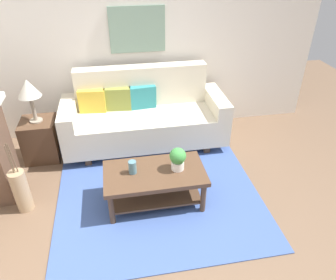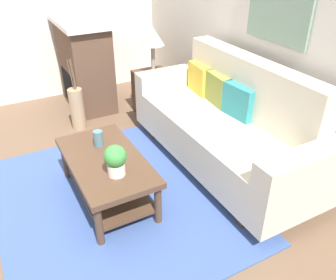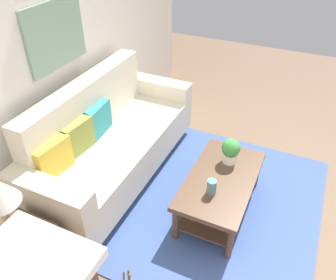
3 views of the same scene
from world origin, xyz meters
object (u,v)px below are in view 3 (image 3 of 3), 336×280
at_px(framed_painting, 56,35).
at_px(couch, 111,142).
at_px(throw_pillow_mustard, 53,158).
at_px(throw_pillow_olive, 77,137).
at_px(tabletop_vase, 212,187).
at_px(side_table, 24,259).
at_px(potted_plant_tabletop, 231,150).
at_px(throw_pillow_teal, 98,119).
at_px(coffee_table, 220,187).

bearing_deg(framed_painting, couch, -90.00).
relative_size(throw_pillow_mustard, throw_pillow_olive, 1.00).
height_order(tabletop_vase, side_table, tabletop_vase).
xyz_separation_m(throw_pillow_olive, side_table, (-1.07, -0.22, -0.40)).
height_order(throw_pillow_mustard, potted_plant_tabletop, throw_pillow_mustard).
bearing_deg(throw_pillow_mustard, throw_pillow_teal, 0.00).
bearing_deg(potted_plant_tabletop, couch, 99.96).
distance_m(throw_pillow_teal, side_table, 1.48).
xyz_separation_m(couch, framed_painting, (-0.00, 0.47, 1.08)).
xyz_separation_m(couch, potted_plant_tabletop, (0.22, -1.24, 0.14)).
xyz_separation_m(couch, throw_pillow_mustard, (-0.69, 0.13, 0.25)).
relative_size(throw_pillow_mustard, coffee_table, 0.33).
bearing_deg(throw_pillow_mustard, framed_painting, 26.20).
bearing_deg(potted_plant_tabletop, coffee_table, -178.99).
bearing_deg(throw_pillow_teal, tabletop_vase, -101.40).
xyz_separation_m(throw_pillow_olive, tabletop_vase, (0.08, -1.34, -0.18)).
bearing_deg(throw_pillow_mustard, side_table, -162.78).
relative_size(throw_pillow_teal, framed_painting, 0.48).
height_order(couch, potted_plant_tabletop, couch).
relative_size(throw_pillow_olive, throw_pillow_teal, 1.00).
distance_m(throw_pillow_mustard, framed_painting, 1.14).
bearing_deg(throw_pillow_mustard, throw_pillow_olive, 0.00).
distance_m(throw_pillow_teal, framed_painting, 0.90).
distance_m(coffee_table, tabletop_vase, 0.30).
distance_m(couch, potted_plant_tabletop, 1.26).
bearing_deg(tabletop_vase, side_table, 135.54).
relative_size(couch, framed_painting, 2.96).
relative_size(couch, throw_pillow_teal, 6.18).
xyz_separation_m(throw_pillow_mustard, side_table, (-0.72, -0.22, -0.40)).
relative_size(throw_pillow_olive, coffee_table, 0.33).
xyz_separation_m(throw_pillow_mustard, tabletop_vase, (0.42, -1.34, -0.18)).
bearing_deg(framed_painting, throw_pillow_teal, -90.00).
xyz_separation_m(throw_pillow_teal, tabletop_vase, (-0.27, -1.34, -0.18)).
height_order(throw_pillow_mustard, coffee_table, throw_pillow_mustard).
height_order(throw_pillow_teal, framed_painting, framed_painting).
bearing_deg(side_table, throw_pillow_mustard, 17.22).
bearing_deg(tabletop_vase, coffee_table, -6.00).
bearing_deg(throw_pillow_teal, throw_pillow_olive, 180.00).
bearing_deg(throw_pillow_olive, tabletop_vase, -86.76).
bearing_deg(framed_painting, coffee_table, -91.31).
distance_m(tabletop_vase, potted_plant_tabletop, 0.49).
xyz_separation_m(throw_pillow_olive, framed_painting, (0.35, 0.34, 0.83)).
bearing_deg(potted_plant_tabletop, throw_pillow_mustard, 123.75).
bearing_deg(throw_pillow_olive, couch, -19.94).
bearing_deg(framed_painting, side_table, -158.23).
xyz_separation_m(throw_pillow_mustard, framed_painting, (0.69, 0.34, 0.83)).
relative_size(throw_pillow_mustard, side_table, 0.64).
bearing_deg(throw_pillow_olive, throw_pillow_mustard, 180.00).
height_order(throw_pillow_olive, side_table, throw_pillow_olive).
distance_m(couch, throw_pillow_mustard, 0.75).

